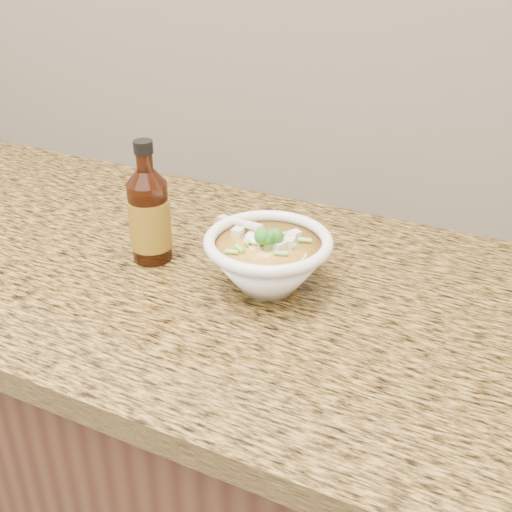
% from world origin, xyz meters
% --- Properties ---
extents(cabinet, '(4.00, 0.65, 0.86)m').
position_xyz_m(cabinet, '(0.00, 1.68, 0.43)').
color(cabinet, black).
rests_on(cabinet, ground).
extents(counter_slab, '(4.00, 0.68, 0.04)m').
position_xyz_m(counter_slab, '(0.00, 1.68, 0.88)').
color(counter_slab, olive).
rests_on(counter_slab, cabinet).
extents(soup_bowl, '(0.21, 0.19, 0.11)m').
position_xyz_m(soup_bowl, '(0.22, 1.66, 0.94)').
color(soup_bowl, white).
rests_on(soup_bowl, counter_slab).
extents(hot_sauce_bottle, '(0.08, 0.08, 0.20)m').
position_xyz_m(hot_sauce_bottle, '(0.01, 1.66, 0.98)').
color(hot_sauce_bottle, '#3E1608').
rests_on(hot_sauce_bottle, counter_slab).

